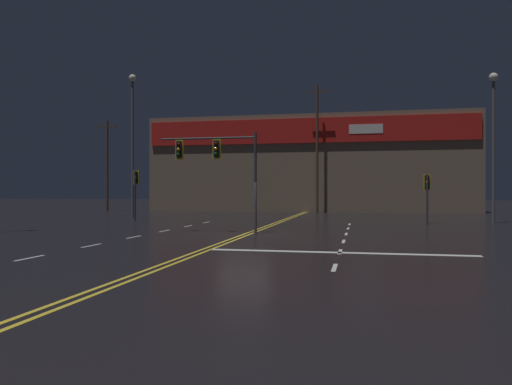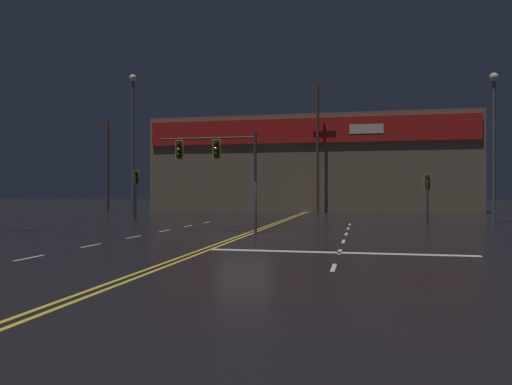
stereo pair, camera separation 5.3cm
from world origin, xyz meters
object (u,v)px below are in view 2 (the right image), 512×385
Objects in this scene: traffic_signal_median at (214,157)px; streetlight_near_right at (133,128)px; traffic_signal_corner_northeast at (427,188)px; traffic_signal_corner_northwest at (136,184)px; streetlight_far_left at (494,128)px.

streetlight_near_right is at bearing 130.86° from traffic_signal_median.
traffic_signal_corner_northeast is at bearing -7.66° from streetlight_near_right.
streetlight_far_left reaches higher than traffic_signal_corner_northwest.
traffic_signal_corner_northeast is (11.19, 8.73, -1.49)m from traffic_signal_median.
traffic_signal_median is 0.52× the size of streetlight_far_left.
traffic_signal_corner_northwest is 24.25m from streetlight_far_left.
traffic_signal_median is at bearing -49.14° from streetlight_near_right.
traffic_signal_corner_northwest is at bearing 179.45° from traffic_signal_corner_northeast.
streetlight_near_right is at bearing 177.47° from streetlight_far_left.
streetlight_far_left reaches higher than traffic_signal_median.
traffic_signal_median is at bearing -145.92° from streetlight_far_left.
traffic_signal_corner_northeast is 6.00m from streetlight_far_left.
traffic_signal_median is 18.80m from streetlight_far_left.
traffic_signal_corner_northeast is at bearing -0.55° from traffic_signal_corner_northwest.
streetlight_far_left is at bearing -2.53° from streetlight_near_right.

